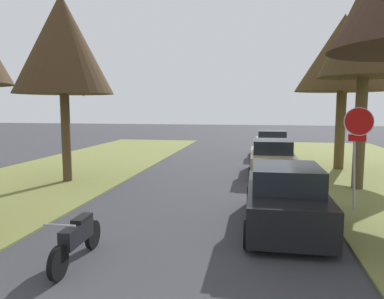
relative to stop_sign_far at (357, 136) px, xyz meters
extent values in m
cylinder|color=#9EA0A5|center=(0.00, 0.17, -1.01)|extent=(0.07, 0.44, 2.23)
cylinder|color=white|center=(0.00, -0.07, 0.42)|extent=(0.81, 0.15, 0.80)
cylinder|color=red|center=(0.00, -0.07, 0.42)|extent=(0.76, 0.16, 0.75)
cube|color=red|center=(0.00, 0.01, -0.05)|extent=(0.48, 0.06, 0.20)
cylinder|color=brown|center=(0.83, 2.95, -0.13)|extent=(0.40, 0.40, 3.99)
cone|color=#41321B|center=(0.83, 2.95, 3.60)|extent=(3.09, 3.09, 3.47)
cylinder|color=brown|center=(0.46, 3.35, 2.30)|extent=(0.99, 0.95, 1.00)
cylinder|color=brown|center=(1.17, 3.40, 2.61)|extent=(1.13, 0.91, 1.58)
cylinder|color=brown|center=(1.08, 7.28, -0.28)|extent=(0.45, 0.45, 3.67)
cone|color=#443219|center=(1.08, 7.28, 3.31)|extent=(4.34, 4.34, 3.51)
cylinder|color=brown|center=(0.75, 6.90, 2.25)|extent=(1.03, 0.91, 1.51)
cylinder|color=brown|center=(0.85, 6.87, 2.20)|extent=(1.08, 0.71, 1.41)
cylinder|color=brown|center=(0.68, 6.90, 2.08)|extent=(1.01, 1.05, 1.21)
cylinder|color=brown|center=(-10.24, 2.33, -0.40)|extent=(0.35, 0.35, 3.45)
cone|color=#402E1C|center=(-10.24, 2.33, 3.23)|extent=(3.80, 3.80, 3.80)
cylinder|color=brown|center=(-9.89, 1.80, 1.99)|extent=(1.25, 0.89, 1.44)
cylinder|color=brown|center=(-10.49, 2.02, 1.79)|extent=(0.82, 0.70, 1.04)
cylinder|color=brown|center=(-9.64, 2.51, 1.98)|extent=(0.54, 1.35, 1.41)
cube|color=black|center=(-2.07, -1.68, -1.58)|extent=(1.85, 4.41, 0.85)
cube|color=black|center=(-2.07, -1.90, -0.88)|extent=(1.62, 2.04, 0.56)
cylinder|color=black|center=(-2.95, -0.04, -1.87)|extent=(0.20, 0.60, 0.60)
cylinder|color=black|center=(-1.22, -0.02, -1.87)|extent=(0.20, 0.60, 0.60)
cylinder|color=black|center=(-2.93, -3.34, -1.87)|extent=(0.20, 0.60, 0.60)
cylinder|color=black|center=(-1.19, -3.32, -1.87)|extent=(0.20, 0.60, 0.60)
cube|color=tan|center=(-2.13, 5.38, -1.58)|extent=(1.85, 4.41, 0.85)
cube|color=black|center=(-2.13, 5.16, -0.88)|extent=(1.62, 2.04, 0.56)
cylinder|color=black|center=(-3.02, 7.02, -1.87)|extent=(0.20, 0.60, 0.60)
cylinder|color=black|center=(-1.28, 7.03, -1.87)|extent=(0.20, 0.60, 0.60)
cylinder|color=black|center=(-2.99, 3.72, -1.87)|extent=(0.20, 0.60, 0.60)
cylinder|color=black|center=(-1.25, 3.73, -1.87)|extent=(0.20, 0.60, 0.60)
cube|color=#BCBCC1|center=(-1.92, 11.78, -1.58)|extent=(1.85, 4.41, 0.85)
cube|color=black|center=(-1.92, 11.56, -0.88)|extent=(1.62, 2.04, 0.56)
cylinder|color=black|center=(-2.81, 13.42, -1.87)|extent=(0.20, 0.60, 0.60)
cylinder|color=black|center=(-1.07, 13.43, -1.87)|extent=(0.20, 0.60, 0.60)
cylinder|color=black|center=(-2.78, 10.12, -1.87)|extent=(0.20, 0.60, 0.60)
cylinder|color=black|center=(-1.04, 10.13, -1.87)|extent=(0.20, 0.60, 0.60)
cylinder|color=black|center=(-6.14, -5.37, -1.87)|extent=(0.12, 0.60, 0.60)
cylinder|color=black|center=(-6.18, -3.92, -1.87)|extent=(0.12, 0.60, 0.60)
cube|color=black|center=(-6.16, -4.65, -1.59)|extent=(0.27, 1.02, 0.36)
cube|color=black|center=(-6.17, -4.40, -1.39)|extent=(0.24, 0.57, 0.12)
cylinder|color=#9EA0A5|center=(-6.14, -5.27, -1.22)|extent=(0.60, 0.06, 0.04)
camera|label=1|loc=(-2.79, -10.87, 0.82)|focal=33.97mm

